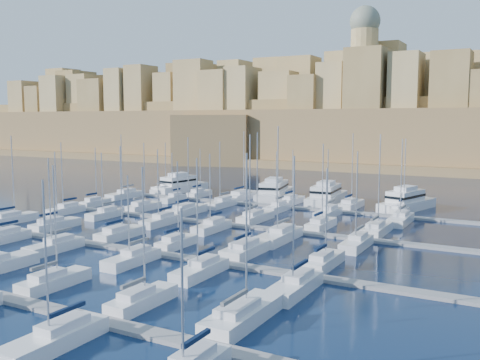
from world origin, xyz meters
The scene contains 49 objects.
ground centered at (0.00, 0.00, 0.00)m, with size 600.00×600.00×0.00m, color black.
pontoon_near centered at (0.00, -34.00, 0.20)m, with size 84.00×2.00×0.40m, color slate.
pontoon_mid_near centered at (0.00, -12.00, 0.20)m, with size 84.00×2.00×0.40m, color slate.
pontoon_mid_far centered at (0.00, 10.00, 0.20)m, with size 84.00×2.00×0.40m, color slate.
pontoon_far centered at (0.00, 32.00, 0.20)m, with size 84.00×2.00×0.40m, color slate.
sailboat_3 centered at (-0.14, -28.80, 0.74)m, with size 2.59×8.63×13.70m.
sailboat_4 centered at (12.15, -28.88, 0.74)m, with size 2.54×8.46×14.02m.
sailboat_5 centered at (22.83, -27.73, 0.77)m, with size 3.24×10.79×15.61m.
sailboat_10 centered at (12.18, -39.65, 0.75)m, with size 2.86×9.53×13.99m.
sailboat_12 centered at (-35.48, -6.45, 0.76)m, with size 2.80×9.33×15.72m.
sailboat_13 centered at (-24.64, -6.58, 0.74)m, with size 2.72×9.07×13.25m.
sailboat_14 centered at (-10.41, -6.60, 0.75)m, with size 2.70×9.02×14.52m.
sailboat_15 centered at (0.76, -7.26, 0.72)m, with size 2.31×7.69×12.67m.
sailboat_16 centered at (11.60, -5.89, 0.78)m, with size 3.14×10.47×16.57m.
sailboat_17 centered at (22.83, -6.77, 0.73)m, with size 2.60×8.68×12.59m.
sailboat_19 centered at (-23.93, -17.53, 0.75)m, with size 2.79×9.29×14.50m.
sailboat_20 centered at (-12.67, -17.33, 0.74)m, with size 2.67×8.89×13.36m.
sailboat_21 centered at (1.13, -17.26, 0.72)m, with size 2.62×8.75×11.69m.
sailboat_22 centered at (11.51, -17.40, 0.74)m, with size 2.71×9.02×14.22m.
sailboat_23 centered at (23.63, -17.69, 0.76)m, with size 2.89×9.62×14.88m.
sailboat_24 centered at (-36.05, 14.58, 0.72)m, with size 2.21×7.36×12.67m.
sailboat_25 centered at (-23.56, 15.18, 0.74)m, with size 2.57×8.58×13.87m.
sailboat_26 centered at (-13.44, 15.91, 0.76)m, with size 3.02×10.07×15.19m.
sailboat_27 centered at (1.64, 15.74, 0.77)m, with size 2.92×9.72×16.27m.
sailboat_28 centered at (14.23, 15.26, 0.75)m, with size 2.62×8.73×14.53m.
sailboat_29 centered at (23.52, 15.80, 0.77)m, with size 2.95×9.83×16.26m.
sailboat_30 centered at (-34.45, 4.88, 0.74)m, with size 2.54×8.46×14.18m.
sailboat_31 centered at (-24.48, 5.17, 0.72)m, with size 2.36×7.87×12.53m.
sailboat_32 centered at (-11.26, 4.78, 0.74)m, with size 2.60×8.66×13.49m.
sailboat_33 centered at (-0.71, 4.74, 0.73)m, with size 2.62×8.73×13.10m.
sailboat_34 centered at (11.95, 3.58, 0.79)m, with size 3.33×11.10×17.61m.
sailboat_35 centered at (23.53, 4.75, 0.74)m, with size 2.62×8.73×14.16m.
sailboat_36 centered at (-34.88, 37.28, 0.73)m, with size 2.63×8.78×12.80m.
sailboat_37 centered at (-24.27, 36.78, 0.71)m, with size 2.33×7.76×11.70m.
sailboat_38 centered at (-13.41, 38.30, 0.77)m, with size 3.25×10.85×15.82m.
sailboat_39 centered at (-0.75, 37.34, 0.73)m, with size 2.67×8.91×12.04m.
sailboat_40 centered at (12.31, 37.85, 0.76)m, with size 2.98×9.93×15.72m.
sailboat_41 centered at (22.92, 37.58, 0.75)m, with size 2.82×9.39×14.86m.
sailboat_42 centered at (-38.28, 26.27, 0.76)m, with size 2.91×9.69×15.11m.
sailboat_43 centered at (-24.97, 27.47, 0.71)m, with size 2.18×7.25×11.26m.
sailboat_44 centered at (-12.02, 26.59, 0.74)m, with size 2.72×9.05×14.01m.
sailboat_45 centered at (0.72, 26.98, 0.72)m, with size 2.48×8.26×12.32m.
sailboat_46 centered at (11.49, 26.58, 0.74)m, with size 2.72×9.07×13.07m.
sailboat_47 centered at (24.97, 26.30, 0.76)m, with size 2.89×9.63×15.24m.
motor_yacht_a centered at (-33.10, 41.26, 1.73)m, with size 6.94×16.64×5.25m.
motor_yacht_b centered at (-7.16, 42.27, 1.73)m, with size 9.28×18.99×5.25m.
motor_yacht_c centered at (5.61, 41.90, 1.73)m, with size 6.85×17.90×5.25m.
motor_yacht_d centered at (22.83, 41.18, 1.73)m, with size 9.03×16.67×5.25m.
fortified_city centered at (-0.19, 155.26, 14.74)m, with size 460.00×108.95×59.52m.
Camera 1 is at (45.09, -68.43, 18.28)m, focal length 40.00 mm.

